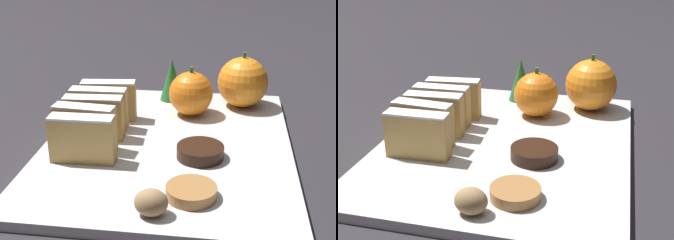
# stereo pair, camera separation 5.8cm
# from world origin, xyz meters

# --- Properties ---
(ground_plane) EXTENTS (6.00, 6.00, 0.00)m
(ground_plane) POSITION_xyz_m (0.00, 0.00, 0.00)
(ground_plane) COLOR #28262B
(serving_platter) EXTENTS (0.31, 0.38, 0.01)m
(serving_platter) POSITION_xyz_m (0.00, 0.00, 0.01)
(serving_platter) COLOR silver
(serving_platter) RESTS_ON ground_plane
(stollen_slice_front) EXTENTS (0.08, 0.02, 0.06)m
(stollen_slice_front) POSITION_xyz_m (-0.09, -0.06, 0.04)
(stollen_slice_front) COLOR tan
(stollen_slice_front) RESTS_ON serving_platter
(stollen_slice_second) EXTENTS (0.08, 0.03, 0.06)m
(stollen_slice_second) POSITION_xyz_m (-0.10, -0.03, 0.04)
(stollen_slice_second) COLOR tan
(stollen_slice_second) RESTS_ON serving_platter
(stollen_slice_third) EXTENTS (0.08, 0.03, 0.06)m
(stollen_slice_third) POSITION_xyz_m (-0.10, -0.00, 0.04)
(stollen_slice_third) COLOR tan
(stollen_slice_third) RESTS_ON serving_platter
(stollen_slice_fourth) EXTENTS (0.08, 0.02, 0.06)m
(stollen_slice_fourth) POSITION_xyz_m (-0.10, 0.03, 0.04)
(stollen_slice_fourth) COLOR tan
(stollen_slice_fourth) RESTS_ON serving_platter
(stollen_slice_fifth) EXTENTS (0.08, 0.03, 0.06)m
(stollen_slice_fifth) POSITION_xyz_m (-0.09, 0.06, 0.04)
(stollen_slice_fifth) COLOR tan
(stollen_slice_fifth) RESTS_ON serving_platter
(orange_near) EXTENTS (0.06, 0.06, 0.07)m
(orange_near) POSITION_xyz_m (0.02, 0.10, 0.04)
(orange_near) COLOR orange
(orange_near) RESTS_ON serving_platter
(orange_far) EXTENTS (0.08, 0.08, 0.08)m
(orange_far) POSITION_xyz_m (0.09, 0.14, 0.05)
(orange_far) COLOR orange
(orange_far) RESTS_ON serving_platter
(walnut) EXTENTS (0.03, 0.03, 0.03)m
(walnut) POSITION_xyz_m (0.01, -0.16, 0.03)
(walnut) COLOR #9E7A51
(walnut) RESTS_ON serving_platter
(chocolate_cookie) EXTENTS (0.06, 0.06, 0.02)m
(chocolate_cookie) POSITION_xyz_m (0.04, -0.04, 0.02)
(chocolate_cookie) COLOR black
(chocolate_cookie) RESTS_ON serving_platter
(gingerbread_cookie) EXTENTS (0.05, 0.05, 0.01)m
(gingerbread_cookie) POSITION_xyz_m (0.04, -0.13, 0.02)
(gingerbread_cookie) COLOR #A3703D
(gingerbread_cookie) RESTS_ON serving_platter
(evergreen_sprig) EXTENTS (0.04, 0.04, 0.07)m
(evergreen_sprig) POSITION_xyz_m (-0.01, 0.15, 0.04)
(evergreen_sprig) COLOR #23662D
(evergreen_sprig) RESTS_ON serving_platter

